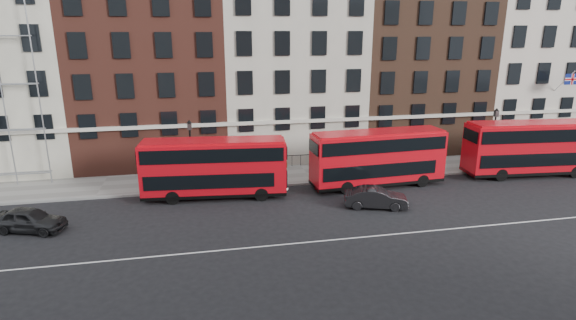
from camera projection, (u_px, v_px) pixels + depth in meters
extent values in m
plane|color=black|center=(346.00, 224.00, 28.55)|extent=(120.00, 120.00, 0.00)
cube|color=gray|center=(306.00, 174.00, 38.42)|extent=(80.00, 5.00, 0.15)
cube|color=gray|center=(314.00, 183.00, 36.06)|extent=(80.00, 0.30, 0.16)
cube|color=white|center=(356.00, 238.00, 26.67)|extent=(70.00, 0.12, 0.01)
cube|color=brown|center=(148.00, 41.00, 40.00)|extent=(12.80, 10.00, 22.00)
cube|color=#A8A494|center=(289.00, 56.00, 42.87)|extent=(12.80, 10.00, 19.00)
cube|color=brown|center=(414.00, 45.00, 45.06)|extent=(12.80, 10.00, 21.00)
cube|color=beige|center=(525.00, 49.00, 47.65)|extent=(12.80, 10.00, 20.00)
cube|color=red|center=(214.00, 168.00, 32.57)|extent=(10.50, 3.43, 3.88)
cube|color=black|center=(215.00, 191.00, 33.08)|extent=(10.50, 3.47, 0.24)
cube|color=black|center=(211.00, 176.00, 32.73)|extent=(9.33, 3.40, 1.03)
cube|color=black|center=(213.00, 152.00, 32.24)|extent=(10.12, 3.47, 0.98)
cube|color=red|center=(213.00, 141.00, 32.02)|extent=(10.19, 3.21, 0.18)
cube|color=black|center=(285.00, 175.00, 33.31)|extent=(0.28, 2.16, 1.28)
cube|color=black|center=(285.00, 162.00, 33.02)|extent=(0.26, 1.87, 0.41)
cylinder|color=black|center=(261.00, 194.00, 32.35)|extent=(1.00, 0.37, 0.98)
cylinder|color=black|center=(260.00, 184.00, 34.46)|extent=(1.00, 0.37, 0.98)
cylinder|color=black|center=(173.00, 198.00, 31.72)|extent=(1.00, 0.37, 0.98)
cylinder|color=black|center=(177.00, 187.00, 33.82)|extent=(1.00, 0.37, 0.98)
cube|color=red|center=(378.00, 158.00, 34.99)|extent=(10.61, 3.11, 3.95)
cube|color=black|center=(377.00, 180.00, 35.50)|extent=(10.62, 3.15, 0.24)
cube|color=black|center=(374.00, 166.00, 35.10)|extent=(9.42, 3.11, 1.05)
cube|color=black|center=(379.00, 142.00, 34.65)|extent=(10.22, 3.16, 1.00)
cube|color=red|center=(379.00, 132.00, 34.43)|extent=(10.30, 2.89, 0.18)
cube|color=black|center=(437.00, 162.00, 36.50)|extent=(0.21, 2.20, 1.30)
cube|color=black|center=(438.00, 150.00, 36.21)|extent=(0.19, 1.90, 0.42)
cylinder|color=black|center=(422.00, 181.00, 35.29)|extent=(1.01, 0.34, 1.00)
cylinder|color=black|center=(408.00, 172.00, 37.37)|extent=(1.01, 0.34, 1.00)
cylinder|color=black|center=(347.00, 188.00, 33.71)|extent=(1.01, 0.34, 1.00)
cylinder|color=black|center=(336.00, 179.00, 35.79)|extent=(1.01, 0.34, 1.00)
cube|color=red|center=(531.00, 148.00, 37.58)|extent=(11.07, 3.43, 4.10)
cube|color=black|center=(527.00, 170.00, 38.11)|extent=(11.07, 3.47, 0.25)
cube|color=black|center=(526.00, 156.00, 37.73)|extent=(9.83, 3.42, 1.09)
cube|color=black|center=(533.00, 133.00, 37.23)|extent=(10.66, 3.48, 1.04)
cube|color=red|center=(535.00, 123.00, 37.00)|extent=(10.74, 3.20, 0.19)
cylinder|color=black|center=(576.00, 172.00, 37.41)|extent=(1.06, 0.37, 1.04)
cylinder|color=black|center=(556.00, 164.00, 39.63)|extent=(1.06, 0.37, 1.04)
cylinder|color=black|center=(501.00, 175.00, 36.62)|extent=(1.06, 0.37, 1.04)
cylinder|color=black|center=(486.00, 167.00, 38.84)|extent=(1.06, 0.37, 1.04)
imported|color=#232426|center=(29.00, 220.00, 27.40)|extent=(4.68, 3.04, 1.48)
imported|color=black|center=(376.00, 198.00, 31.07)|extent=(4.59, 2.73, 1.43)
cylinder|color=black|center=(191.00, 159.00, 34.17)|extent=(0.14, 0.14, 4.60)
cylinder|color=black|center=(193.00, 184.00, 34.72)|extent=(0.32, 0.32, 0.60)
cube|color=#262626|center=(189.00, 126.00, 33.46)|extent=(0.32, 0.32, 0.55)
cone|color=black|center=(189.00, 122.00, 33.36)|extent=(0.44, 0.44, 0.25)
cylinder|color=black|center=(493.00, 142.00, 39.31)|extent=(0.14, 0.14, 4.60)
cylinder|color=black|center=(490.00, 164.00, 39.86)|extent=(0.32, 0.32, 0.60)
cube|color=#262626|center=(496.00, 113.00, 38.60)|extent=(0.32, 0.32, 0.55)
cone|color=black|center=(497.00, 109.00, 38.50)|extent=(0.44, 0.44, 0.25)
cylinder|color=black|center=(569.00, 149.00, 40.91)|extent=(0.12, 0.12, 2.60)
cube|color=black|center=(574.00, 132.00, 40.33)|extent=(0.25, 0.30, 0.75)
sphere|color=red|center=(576.00, 130.00, 40.11)|extent=(0.14, 0.14, 0.14)
sphere|color=#0C9919|center=(575.00, 135.00, 40.23)|extent=(0.14, 0.14, 0.14)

